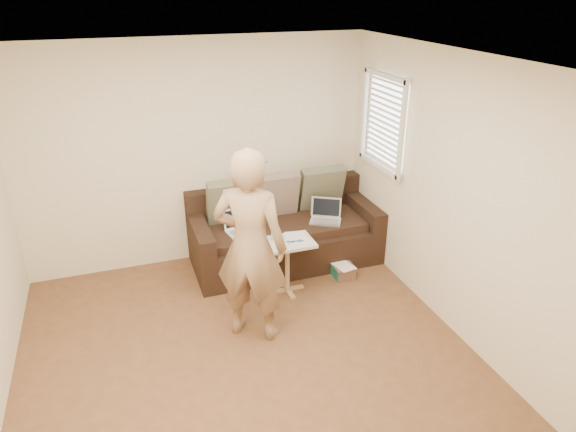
{
  "coord_description": "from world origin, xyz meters",
  "views": [
    {
      "loc": [
        -0.89,
        -3.4,
        3.13
      ],
      "look_at": [
        0.8,
        1.4,
        0.78
      ],
      "focal_mm": 32.04,
      "sensor_mm": 36.0,
      "label": 1
    }
  ],
  "objects_px": {
    "laptop_white": "(243,232)",
    "side_table": "(287,266)",
    "person": "(250,247)",
    "sofa": "(285,229)",
    "drinking_glass": "(274,234)",
    "laptop_silver": "(325,222)",
    "striped_box": "(343,271)"
  },
  "relations": [
    {
      "from": "laptop_silver",
      "to": "side_table",
      "type": "height_order",
      "value": "laptop_silver"
    },
    {
      "from": "laptop_white",
      "to": "side_table",
      "type": "bearing_deg",
      "value": -66.45
    },
    {
      "from": "sofa",
      "to": "laptop_silver",
      "type": "distance_m",
      "value": 0.48
    },
    {
      "from": "drinking_glass",
      "to": "sofa",
      "type": "bearing_deg",
      "value": 59.78
    },
    {
      "from": "sofa",
      "to": "side_table",
      "type": "bearing_deg",
      "value": -107.37
    },
    {
      "from": "laptop_white",
      "to": "side_table",
      "type": "relative_size",
      "value": 0.58
    },
    {
      "from": "laptop_white",
      "to": "person",
      "type": "relative_size",
      "value": 0.19
    },
    {
      "from": "sofa",
      "to": "side_table",
      "type": "distance_m",
      "value": 0.67
    },
    {
      "from": "side_table",
      "to": "drinking_glass",
      "type": "distance_m",
      "value": 0.39
    },
    {
      "from": "sofa",
      "to": "side_table",
      "type": "relative_size",
      "value": 3.62
    },
    {
      "from": "laptop_white",
      "to": "striped_box",
      "type": "height_order",
      "value": "laptop_white"
    },
    {
      "from": "laptop_silver",
      "to": "drinking_glass",
      "type": "distance_m",
      "value": 0.85
    },
    {
      "from": "laptop_silver",
      "to": "laptop_white",
      "type": "xyz_separation_m",
      "value": [
        -0.99,
        0.06,
        0.0
      ]
    },
    {
      "from": "person",
      "to": "drinking_glass",
      "type": "bearing_deg",
      "value": -90.18
    },
    {
      "from": "person",
      "to": "striped_box",
      "type": "bearing_deg",
      "value": -120.19
    },
    {
      "from": "laptop_white",
      "to": "drinking_glass",
      "type": "xyz_separation_m",
      "value": [
        0.23,
        -0.43,
        0.15
      ]
    },
    {
      "from": "person",
      "to": "side_table",
      "type": "xyz_separation_m",
      "value": [
        0.56,
        0.59,
        -0.63
      ]
    },
    {
      "from": "laptop_silver",
      "to": "striped_box",
      "type": "bearing_deg",
      "value": -52.23
    },
    {
      "from": "laptop_white",
      "to": "person",
      "type": "height_order",
      "value": "person"
    },
    {
      "from": "laptop_silver",
      "to": "person",
      "type": "xyz_separation_m",
      "value": [
        -1.2,
        -1.06,
        0.42
      ]
    },
    {
      "from": "laptop_silver",
      "to": "striped_box",
      "type": "distance_m",
      "value": 0.61
    },
    {
      "from": "drinking_glass",
      "to": "person",
      "type": "bearing_deg",
      "value": -123.09
    },
    {
      "from": "laptop_silver",
      "to": "striped_box",
      "type": "xyz_separation_m",
      "value": [
        0.06,
        -0.42,
        -0.44
      ]
    },
    {
      "from": "side_table",
      "to": "drinking_glass",
      "type": "height_order",
      "value": "drinking_glass"
    },
    {
      "from": "sofa",
      "to": "laptop_silver",
      "type": "height_order",
      "value": "sofa"
    },
    {
      "from": "drinking_glass",
      "to": "laptop_white",
      "type": "bearing_deg",
      "value": 118.44
    },
    {
      "from": "person",
      "to": "striped_box",
      "type": "xyz_separation_m",
      "value": [
        1.26,
        0.64,
        -0.86
      ]
    },
    {
      "from": "sofa",
      "to": "person",
      "type": "relative_size",
      "value": 1.17
    },
    {
      "from": "laptop_white",
      "to": "side_table",
      "type": "distance_m",
      "value": 0.67
    },
    {
      "from": "drinking_glass",
      "to": "laptop_silver",
      "type": "bearing_deg",
      "value": 26.25
    },
    {
      "from": "laptop_silver",
      "to": "side_table",
      "type": "xyz_separation_m",
      "value": [
        -0.64,
        -0.47,
        -0.22
      ]
    },
    {
      "from": "laptop_silver",
      "to": "sofa",
      "type": "bearing_deg",
      "value": -169.09
    }
  ]
}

